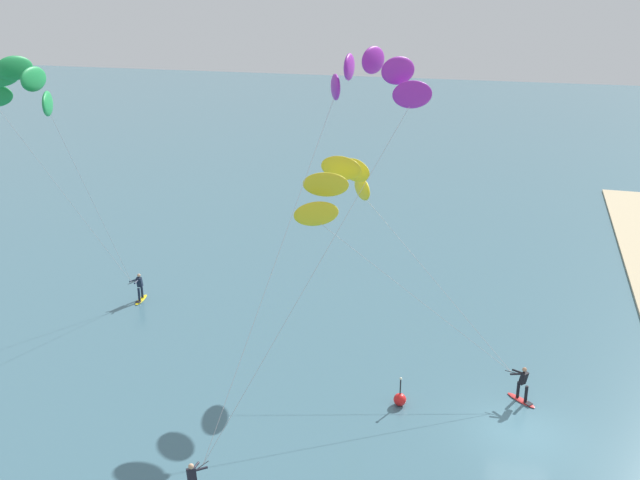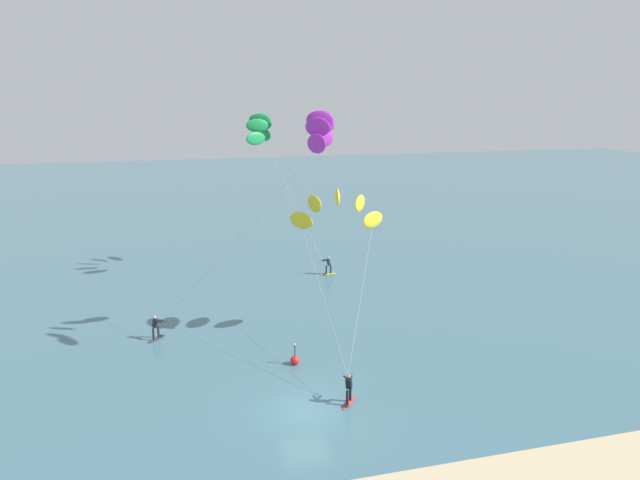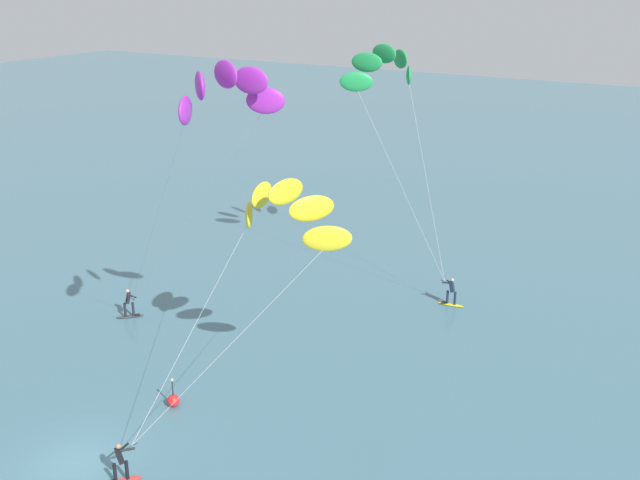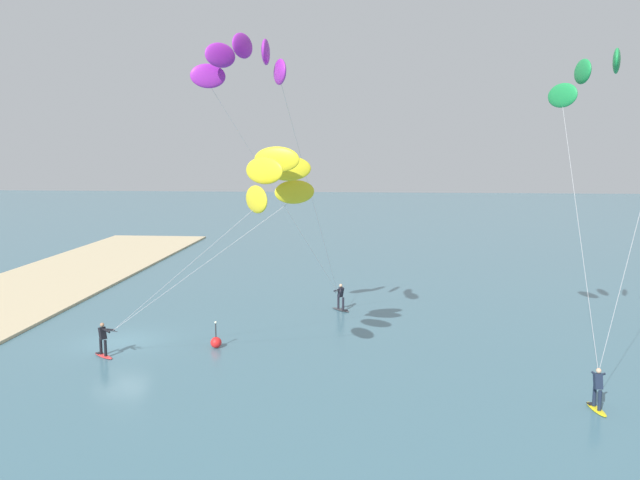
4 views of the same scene
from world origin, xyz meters
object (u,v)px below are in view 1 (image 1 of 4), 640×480
(kitesurfer_mid_water, at_px, (366,92))
(marker_buoy, at_px, (400,399))
(kitesurfer_far_out, at_px, (23,94))
(kitesurfer_nearshore, at_px, (347,192))

(kitesurfer_mid_water, relative_size, marker_buoy, 10.89)
(marker_buoy, bearing_deg, kitesurfer_far_out, 86.39)
(kitesurfer_far_out, xyz_separation_m, marker_buoy, (-1.16, -18.34, -12.29))
(kitesurfer_far_out, bearing_deg, kitesurfer_mid_water, -88.34)
(kitesurfer_nearshore, relative_size, marker_buoy, 7.93)
(kitesurfer_nearshore, height_order, kitesurfer_far_out, kitesurfer_far_out)
(kitesurfer_far_out, height_order, marker_buoy, kitesurfer_far_out)
(kitesurfer_nearshore, xyz_separation_m, kitesurfer_far_out, (-2.46, 14.91, 4.14))
(kitesurfer_mid_water, distance_m, kitesurfer_far_out, 16.17)
(kitesurfer_mid_water, xyz_separation_m, marker_buoy, (-1.62, -2.19, -12.96))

